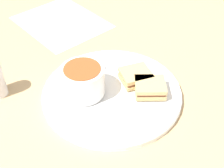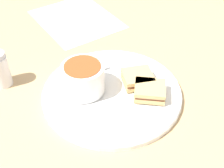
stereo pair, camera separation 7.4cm
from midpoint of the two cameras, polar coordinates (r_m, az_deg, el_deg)
The scene contains 7 objects.
ground_plane at distance 0.77m, azimuth -2.77°, elevation -2.19°, with size 2.40×2.40×0.00m, color tan.
plate at distance 0.76m, azimuth -2.79°, elevation -1.71°, with size 0.34×0.34×0.02m.
soup_bowl at distance 0.73m, azimuth -8.23°, elevation 0.55°, with size 0.10×0.10×0.07m.
spoon at distance 0.79m, azimuth -9.05°, elevation 0.51°, with size 0.12×0.04×0.01m.
sandwich_half_near at distance 0.74m, azimuth 4.15°, elevation -0.74°, with size 0.09×0.10×0.03m.
sandwich_half_far at distance 0.77m, azimuth 1.62°, elevation 1.32°, with size 0.10×0.09×0.03m.
menu_sheet at distance 1.07m, azimuth -11.27°, elevation 10.98°, with size 0.29×0.33×0.00m.
Camera 1 is at (-0.45, -0.32, 0.53)m, focal length 50.00 mm.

